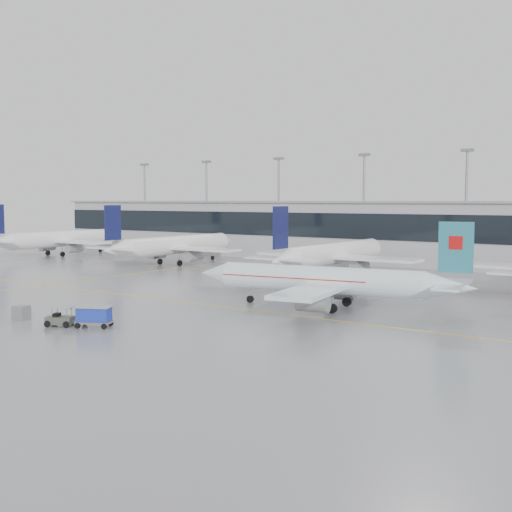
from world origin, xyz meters
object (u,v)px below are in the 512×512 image
Objects in this scene: baggage_cart at (94,315)px; gse_unit at (21,313)px; baggage_tug at (60,319)px; air_canada_jet at (330,281)px.

gse_unit is at bearing 163.51° from baggage_cart.
baggage_cart is at bearing 0.00° from baggage_tug.
gse_unit is (-23.45, -24.70, -2.50)m from air_canada_jet.
baggage_cart is 2.64× the size of gse_unit.
air_canada_jet is 8.58× the size of baggage_tug.
baggage_tug is at bearing -10.85° from gse_unit.
baggage_cart is 9.64m from gse_unit.
air_canada_jet is at bearing 34.78° from gse_unit.
baggage_cart is at bearing 49.44° from air_canada_jet.
air_canada_jet is at bearing 28.30° from baggage_tug.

